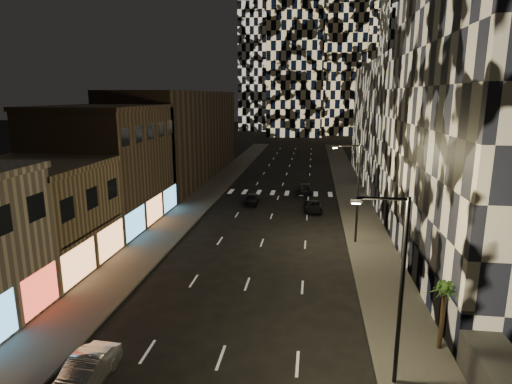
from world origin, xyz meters
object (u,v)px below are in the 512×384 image
(streetlight_near, at_px, (397,279))
(streetlight_far, at_px, (356,187))
(car_dark_oncoming, at_px, (305,188))
(car_dark_rightlane, at_px, (313,207))
(car_silver_parked, at_px, (85,373))
(palm_tree, at_px, (445,294))
(car_dark_midlane, at_px, (252,199))

(streetlight_near, bearing_deg, streetlight_far, 90.00)
(car_dark_oncoming, relative_size, car_dark_rightlane, 1.11)
(car_silver_parked, height_order, palm_tree, palm_tree)
(car_dark_midlane, bearing_deg, streetlight_near, -70.99)
(streetlight_near, distance_m, palm_tree, 4.95)
(streetlight_near, relative_size, car_dark_oncoming, 1.84)
(streetlight_far, xyz_separation_m, palm_tree, (3.15, -16.78, -2.07))
(car_dark_rightlane, height_order, palm_tree, palm_tree)
(streetlight_far, relative_size, car_silver_parked, 2.03)
(streetlight_far, xyz_separation_m, car_silver_parked, (-14.15, -22.10, -4.62))
(car_dark_midlane, distance_m, palm_tree, 33.39)
(car_dark_rightlane, distance_m, palm_tree, 28.38)
(streetlight_far, distance_m, car_dark_midlane, 18.02)
(car_dark_midlane, height_order, car_dark_rightlane, car_dark_midlane)
(streetlight_far, xyz_separation_m, car_dark_rightlane, (-3.66, 10.64, -4.74))
(streetlight_near, bearing_deg, palm_tree, 45.64)
(car_dark_midlane, bearing_deg, streetlight_far, -49.13)
(streetlight_near, relative_size, car_dark_midlane, 2.31)
(car_dark_oncoming, bearing_deg, streetlight_far, 102.62)
(streetlight_far, relative_size, car_dark_oncoming, 1.84)
(streetlight_near, height_order, car_dark_midlane, streetlight_near)
(car_dark_oncoming, height_order, car_dark_rightlane, car_dark_oncoming)
(streetlight_far, xyz_separation_m, car_dark_oncoming, (-4.85, 20.22, -4.64))
(car_silver_parked, distance_m, palm_tree, 18.28)
(streetlight_far, distance_m, car_dark_rightlane, 12.21)
(streetlight_far, bearing_deg, car_silver_parked, -122.63)
(streetlight_near, relative_size, car_dark_rightlane, 2.05)
(streetlight_near, xyz_separation_m, car_dark_rightlane, (-3.66, 30.64, -4.74))
(car_silver_parked, bearing_deg, car_dark_rightlane, 74.22)
(car_silver_parked, xyz_separation_m, car_dark_oncoming, (9.30, 42.32, -0.02))
(palm_tree, bearing_deg, car_dark_midlane, 115.84)
(streetlight_near, distance_m, streetlight_far, 20.00)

